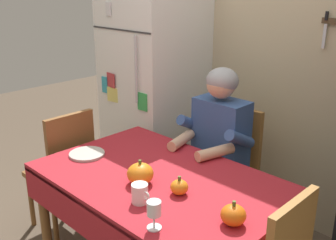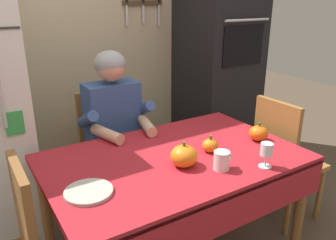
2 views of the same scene
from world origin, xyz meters
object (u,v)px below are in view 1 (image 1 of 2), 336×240
Objects in this scene: pumpkin_medium at (233,215)px; chair_behind_person at (229,166)px; dining_table at (158,191)px; chair_left_side at (66,167)px; pumpkin_small at (179,187)px; wine_glass at (154,210)px; serving_tray at (87,154)px; coffee_mug at (140,193)px; pumpkin_large at (140,174)px; refrigerator at (154,89)px; seated_person at (214,144)px.

chair_behind_person is at bearing 126.51° from pumpkin_medium.
dining_table is 1.51× the size of chair_left_side.
dining_table is 14.10× the size of pumpkin_small.
wine_glass is 0.90m from serving_tray.
pumpkin_large is (-0.14, 0.13, 0.01)m from coffee_mug.
refrigerator is 1.08m from serving_tray.
pumpkin_medium is (1.51, -0.95, -0.11)m from refrigerator.
pumpkin_medium reaches higher than serving_tray.
wine_glass is at bearing -13.49° from chair_left_side.
dining_table is 0.91m from chair_left_side.
chair_left_side reaches higher than pumpkin_small.
pumpkin_large is at bearing -4.11° from chair_left_side.
wine_glass is (0.41, -0.94, 0.09)m from seated_person.
pumpkin_large is (0.06, -0.71, 0.06)m from seated_person.
seated_person is at bearing 38.34° from chair_left_side.
refrigerator reaches higher than chair_behind_person.
serving_tray reaches higher than dining_table.
pumpkin_small is 0.45× the size of serving_tray.
pumpkin_medium is (1.46, -0.03, 0.28)m from chair_left_side.
seated_person reaches higher than pumpkin_medium.
refrigerator is 13.52× the size of wine_glass.
chair_behind_person is 8.45× the size of coffee_mug.
dining_table is at bearing -42.91° from refrigerator.
serving_tray is at bearing -122.67° from seated_person.
coffee_mug is 1.11× the size of pumpkin_small.
refrigerator is 0.95m from chair_behind_person.
coffee_mug reaches higher than serving_tray.
pumpkin_large is at bearing -176.48° from pumpkin_medium.
seated_person is at bearing -90.00° from chair_behind_person.
coffee_mug is at bearing -159.06° from pumpkin_medium.
pumpkin_large is at bearing -85.07° from seated_person.
seated_person is (0.87, -0.28, -0.16)m from refrigerator.
chair_behind_person is 1.24m from wine_glass.
pumpkin_large reaches higher than wine_glass.
pumpkin_small is (-0.13, 0.30, -0.05)m from wine_glass.
wine_glass is at bearing -45.78° from dining_table.
chair_behind_person is at bearing -5.96° from refrigerator.
coffee_mug is at bearing -76.26° from seated_person.
chair_left_side is at bearing 169.29° from coffee_mug.
coffee_mug is 0.95× the size of pumpkin_medium.
pumpkin_medium is at bearing -32.35° from refrigerator.
chair_behind_person reaches higher than serving_tray.
chair_left_side is (-0.90, -0.04, -0.14)m from dining_table.
pumpkin_medium is at bearing 20.94° from coffee_mug.
refrigerator reaches higher than pumpkin_small.
refrigerator is 8.22× the size of serving_tray.
pumpkin_medium is at bearing 3.52° from pumpkin_large.
serving_tray is (-0.45, -0.89, 0.24)m from chair_behind_person.
chair_behind_person is at bearing 108.91° from pumpkin_small.
chair_behind_person is 1.02m from serving_tray.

